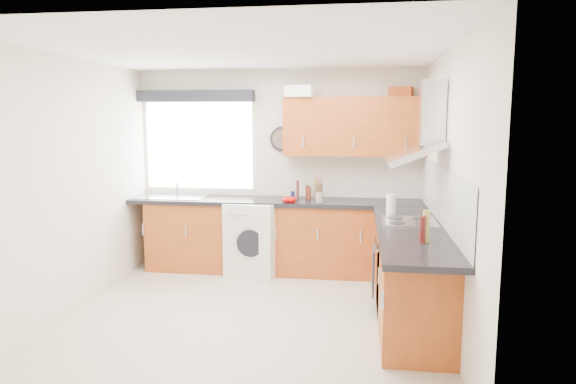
# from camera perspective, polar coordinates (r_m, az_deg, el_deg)

# --- Properties ---
(ground_plane) EXTENTS (3.60, 3.60, 0.00)m
(ground_plane) POSITION_cam_1_polar(r_m,az_deg,el_deg) (5.13, -4.21, -13.58)
(ground_plane) COLOR beige
(ceiling) EXTENTS (3.60, 3.60, 0.02)m
(ceiling) POSITION_cam_1_polar(r_m,az_deg,el_deg) (4.80, -4.54, 15.36)
(ceiling) COLOR white
(ceiling) RESTS_ON wall_back
(wall_back) EXTENTS (3.60, 0.02, 2.50)m
(wall_back) POSITION_cam_1_polar(r_m,az_deg,el_deg) (6.56, -1.01, 2.50)
(wall_back) COLOR silver
(wall_back) RESTS_ON ground_plane
(wall_front) EXTENTS (3.60, 0.02, 2.50)m
(wall_front) POSITION_cam_1_polar(r_m,az_deg,el_deg) (3.10, -11.52, -4.05)
(wall_front) COLOR silver
(wall_front) RESTS_ON ground_plane
(wall_left) EXTENTS (0.02, 3.60, 2.50)m
(wall_left) POSITION_cam_1_polar(r_m,az_deg,el_deg) (5.48, -23.09, 0.73)
(wall_left) COLOR silver
(wall_left) RESTS_ON ground_plane
(wall_right) EXTENTS (0.02, 3.60, 2.50)m
(wall_right) POSITION_cam_1_polar(r_m,az_deg,el_deg) (4.76, 17.31, -0.02)
(wall_right) COLOR silver
(wall_right) RESTS_ON ground_plane
(window) EXTENTS (1.40, 0.02, 1.10)m
(window) POSITION_cam_1_polar(r_m,az_deg,el_deg) (6.78, -9.87, 5.11)
(window) COLOR silver
(window) RESTS_ON wall_back
(window_blind) EXTENTS (1.50, 0.18, 0.14)m
(window_blind) POSITION_cam_1_polar(r_m,az_deg,el_deg) (6.69, -10.24, 10.46)
(window_blind) COLOR black
(window_blind) RESTS_ON wall_back
(splashback) EXTENTS (0.01, 3.00, 0.54)m
(splashback) POSITION_cam_1_polar(r_m,az_deg,el_deg) (5.06, 16.63, -0.32)
(splashback) COLOR white
(splashback) RESTS_ON wall_right
(base_cab_back) EXTENTS (3.00, 0.58, 0.86)m
(base_cab_back) POSITION_cam_1_polar(r_m,az_deg,el_deg) (6.43, -2.28, -5.03)
(base_cab_back) COLOR #903F15
(base_cab_back) RESTS_ON ground_plane
(base_cab_corner) EXTENTS (0.60, 0.60, 0.86)m
(base_cab_corner) POSITION_cam_1_polar(r_m,az_deg,el_deg) (6.34, 12.15, -5.40)
(base_cab_corner) COLOR #903F15
(base_cab_corner) RESTS_ON ground_plane
(base_cab_right) EXTENTS (0.58, 2.10, 0.86)m
(base_cab_right) POSITION_cam_1_polar(r_m,az_deg,el_deg) (5.04, 13.35, -8.97)
(base_cab_right) COLOR #903F15
(base_cab_right) RESTS_ON ground_plane
(worktop_back) EXTENTS (3.60, 0.62, 0.05)m
(worktop_back) POSITION_cam_1_polar(r_m,az_deg,el_deg) (6.32, -1.42, -1.06)
(worktop_back) COLOR black
(worktop_back) RESTS_ON base_cab_back
(worktop_right) EXTENTS (0.62, 2.42, 0.05)m
(worktop_right) POSITION_cam_1_polar(r_m,az_deg,el_deg) (4.78, 13.57, -4.28)
(worktop_right) COLOR black
(worktop_right) RESTS_ON base_cab_right
(sink) EXTENTS (0.84, 0.46, 0.10)m
(sink) POSITION_cam_1_polar(r_m,az_deg,el_deg) (6.65, -12.80, -0.22)
(sink) COLOR silver
(sink) RESTS_ON worktop_back
(oven) EXTENTS (0.56, 0.58, 0.85)m
(oven) POSITION_cam_1_polar(r_m,az_deg,el_deg) (5.19, 13.08, -8.54)
(oven) COLOR black
(oven) RESTS_ON ground_plane
(hob_plate) EXTENTS (0.52, 0.52, 0.01)m
(hob_plate) POSITION_cam_1_polar(r_m,az_deg,el_deg) (5.07, 13.26, -3.20)
(hob_plate) COLOR silver
(hob_plate) RESTS_ON worktop_right
(extractor_hood) EXTENTS (0.52, 0.78, 0.66)m
(extractor_hood) POSITION_cam_1_polar(r_m,az_deg,el_deg) (4.99, 14.74, 6.44)
(extractor_hood) COLOR silver
(extractor_hood) RESTS_ON wall_right
(upper_cabinets) EXTENTS (1.70, 0.35, 0.70)m
(upper_cabinets) POSITION_cam_1_polar(r_m,az_deg,el_deg) (6.28, 7.39, 7.21)
(upper_cabinets) COLOR #903F15
(upper_cabinets) RESTS_ON wall_back
(washing_machine) EXTENTS (0.71, 0.69, 0.89)m
(washing_machine) POSITION_cam_1_polar(r_m,az_deg,el_deg) (6.35, -3.64, -5.06)
(washing_machine) COLOR silver
(washing_machine) RESTS_ON ground_plane
(wall_clock) EXTENTS (0.32, 0.04, 0.32)m
(wall_clock) POSITION_cam_1_polar(r_m,az_deg,el_deg) (6.49, -0.63, 5.90)
(wall_clock) COLOR black
(wall_clock) RESTS_ON wall_back
(casserole) EXTENTS (0.36, 0.28, 0.14)m
(casserole) POSITION_cam_1_polar(r_m,az_deg,el_deg) (6.22, 1.34, 11.12)
(casserole) COLOR silver
(casserole) RESTS_ON upper_cabinets
(storage_box) EXTENTS (0.31, 0.28, 0.12)m
(storage_box) POSITION_cam_1_polar(r_m,az_deg,el_deg) (6.40, 12.45, 10.79)
(storage_box) COLOR #B54518
(storage_box) RESTS_ON upper_cabinets
(utensil_pot) EXTENTS (0.10, 0.10, 0.12)m
(utensil_pot) POSITION_cam_1_polar(r_m,az_deg,el_deg) (6.09, 3.52, -0.59)
(utensil_pot) COLOR gray
(utensil_pot) RESTS_ON worktop_back
(kitchen_roll) EXTENTS (0.12, 0.12, 0.22)m
(kitchen_roll) POSITION_cam_1_polar(r_m,az_deg,el_deg) (5.37, 11.38, -1.40)
(kitchen_roll) COLOR silver
(kitchen_roll) RESTS_ON worktop_right
(tomato_cluster) EXTENTS (0.15, 0.15, 0.07)m
(tomato_cluster) POSITION_cam_1_polar(r_m,az_deg,el_deg) (6.08, 0.13, -0.86)
(tomato_cluster) COLOR #C50501
(tomato_cluster) RESTS_ON worktop_back
(jar_0) EXTENTS (0.04, 0.04, 0.24)m
(jar_0) POSITION_cam_1_polar(r_m,az_deg,el_deg) (6.31, 1.06, 0.24)
(jar_0) COLOR #4F251C
(jar_0) RESTS_ON worktop_back
(jar_1) EXTENTS (0.05, 0.05, 0.16)m
(jar_1) POSITION_cam_1_polar(r_m,az_deg,el_deg) (6.41, 2.16, 0.03)
(jar_1) COLOR #601414
(jar_1) RESTS_ON worktop_back
(jar_2) EXTENTS (0.05, 0.05, 0.09)m
(jar_2) POSITION_cam_1_polar(r_m,az_deg,el_deg) (6.36, 0.52, -0.33)
(jar_2) COLOR #17164A
(jar_2) RESTS_ON worktop_back
(jar_3) EXTENTS (0.04, 0.04, 0.26)m
(jar_3) POSITION_cam_1_polar(r_m,az_deg,el_deg) (6.38, 3.13, 0.41)
(jar_3) COLOR olive
(jar_3) RESTS_ON worktop_back
(jar_4) EXTENTS (0.05, 0.05, 0.16)m
(jar_4) POSITION_cam_1_polar(r_m,az_deg,el_deg) (6.31, 2.35, -0.13)
(jar_4) COLOR maroon
(jar_4) RESTS_ON worktop_back
(jar_5) EXTENTS (0.07, 0.07, 0.20)m
(jar_5) POSITION_cam_1_polar(r_m,az_deg,el_deg) (6.21, 3.49, -0.05)
(jar_5) COLOR black
(jar_5) RESTS_ON worktop_back
(bottle_0) EXTENTS (0.06, 0.06, 0.26)m
(bottle_0) POSITION_cam_1_polar(r_m,az_deg,el_deg) (4.28, 15.10, -3.69)
(bottle_0) COLOR olive
(bottle_0) RESTS_ON worktop_right
(bottle_1) EXTENTS (0.05, 0.05, 0.22)m
(bottle_1) POSITION_cam_1_polar(r_m,az_deg,el_deg) (4.24, 14.71, -4.06)
(bottle_1) COLOR #501211
(bottle_1) RESTS_ON worktop_right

